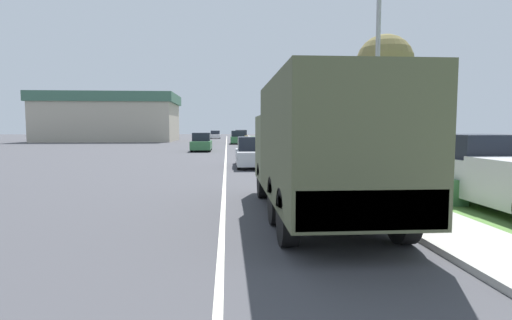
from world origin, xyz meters
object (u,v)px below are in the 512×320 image
Objects in this scene: military_truck at (319,145)px; car_third_ahead at (238,138)px; pickup_truck at (505,174)px; lamp_post at (371,54)px; car_second_ahead at (201,143)px; car_fourth_ahead at (241,136)px; car_farthest_ahead at (215,135)px; car_nearest_ahead at (252,153)px.

military_truck is 42.19m from car_third_ahead.
military_truck reaches higher than pickup_truck.
military_truck is at bearing -126.45° from lamp_post.
military_truck is 1.68× the size of car_third_ahead.
car_second_ahead is 24.70m from car_fourth_ahead.
military_truck is 67.46m from car_farthest_ahead.
car_second_ahead is at bearing 99.36° from military_truck.
lamp_post is (6.73, -23.62, 3.63)m from car_second_ahead.
military_truck is at bearing -88.97° from car_third_ahead.
car_nearest_ahead is (-0.77, 12.33, -0.98)m from military_truck.
car_fourth_ahead is at bearing 88.93° from car_nearest_ahead.
car_fourth_ahead is at bearing 90.05° from military_truck.
military_truck is 5.06m from pickup_truck.
car_farthest_ahead is at bearing 89.96° from car_second_ahead.
military_truck reaches higher than car_nearest_ahead.
lamp_post is (6.70, -64.17, 3.67)m from car_farthest_ahead.
lamp_post reaches higher than pickup_truck.
car_fourth_ahead is at bearing 95.67° from pickup_truck.
car_nearest_ahead reaches higher than car_farthest_ahead.
car_second_ahead reaches higher than car_nearest_ahead.
military_truck is at bearing -89.95° from car_fourth_ahead.
military_truck is 1.67× the size of car_nearest_ahead.
pickup_truck reaches higher than car_nearest_ahead.
car_third_ahead is at bearing 94.50° from lamp_post.
car_third_ahead is at bearing 97.83° from pickup_truck.
car_third_ahead is at bearing 91.03° from military_truck.
pickup_truck reaches higher than car_farthest_ahead.
lamp_post is at bearing 53.55° from military_truck.
car_second_ahead is (-3.64, 14.42, 0.01)m from car_nearest_ahead.
military_truck is at bearing -173.37° from pickup_truck.
car_farthest_ahead is at bearing 93.76° from car_nearest_ahead.
car_fourth_ahead is 50.74m from pickup_truck.
car_second_ahead is 0.95× the size of car_third_ahead.
pickup_truck is at bearing -63.99° from car_nearest_ahead.
lamp_post is (3.08, -39.03, 3.60)m from car_third_ahead.
car_nearest_ahead is at bearing -75.84° from car_second_ahead.
car_third_ahead is 39.32m from lamp_post.
pickup_truck reaches higher than car_second_ahead.
car_nearest_ahead is 1.01× the size of car_farthest_ahead.
pickup_truck is 0.74× the size of lamp_post.
car_nearest_ahead is at bearing 93.58° from military_truck.
car_farthest_ahead is at bearing 97.97° from pickup_truck.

